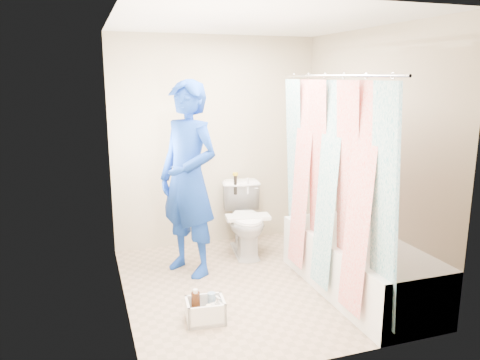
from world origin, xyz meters
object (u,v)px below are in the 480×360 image
object	(u,v)px
plumber	(188,179)
cleaning_caddy	(207,311)
bathtub	(358,264)
toilet	(246,220)

from	to	relation	value
plumber	cleaning_caddy	bearing A→B (deg)	-38.46
plumber	cleaning_caddy	xyz separation A→B (m)	(-0.10, -1.02, -0.87)
bathtub	toilet	size ratio (longest dim) A/B	2.26
toilet	plumber	xyz separation A→B (m)	(-0.71, -0.31, 0.57)
bathtub	cleaning_caddy	distance (m)	1.47
toilet	cleaning_caddy	size ratio (longest dim) A/B	2.34
bathtub	plumber	size ratio (longest dim) A/B	0.91
plumber	cleaning_caddy	size ratio (longest dim) A/B	5.81
bathtub	cleaning_caddy	xyz separation A→B (m)	(-1.46, -0.09, -0.18)
bathtub	plumber	world-z (taller)	plumber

